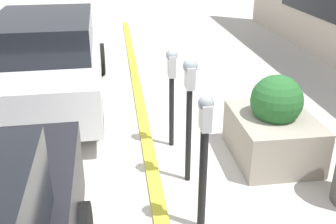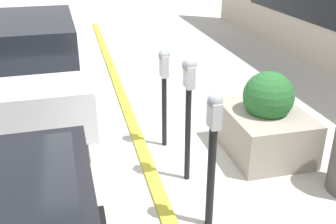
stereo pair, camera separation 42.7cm
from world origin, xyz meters
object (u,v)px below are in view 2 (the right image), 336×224
(planter_box, at_px, (265,122))
(parked_car_middle, at_px, (29,62))
(parking_meter_nearest, at_px, (213,145))
(parking_meter_second, at_px, (189,97))
(parking_meter_middle, at_px, (164,80))

(planter_box, height_order, parked_car_middle, parked_car_middle)
(parking_meter_nearest, xyz_separation_m, parked_car_middle, (3.63, 1.92, -0.13))
(parking_meter_nearest, distance_m, parked_car_middle, 4.11)
(planter_box, bearing_deg, parking_meter_second, 107.31)
(parking_meter_middle, xyz_separation_m, planter_box, (-0.52, -1.27, -0.52))
(parking_meter_nearest, relative_size, parking_meter_middle, 1.04)
(parking_meter_nearest, xyz_separation_m, planter_box, (1.24, -1.22, -0.48))
(parking_meter_middle, bearing_deg, parking_meter_second, -175.46)
(parking_meter_middle, bearing_deg, parking_meter_nearest, -178.34)
(parked_car_middle, bearing_deg, planter_box, -129.08)
(planter_box, bearing_deg, parked_car_middle, 52.64)
(parking_meter_nearest, xyz_separation_m, parking_meter_middle, (1.75, 0.05, 0.04))
(parking_meter_middle, bearing_deg, planter_box, -112.17)
(parking_meter_second, relative_size, parked_car_middle, 0.33)
(planter_box, xyz_separation_m, parked_car_middle, (2.40, 3.14, 0.36))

